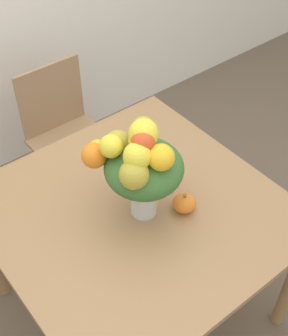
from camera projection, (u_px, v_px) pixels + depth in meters
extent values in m
plane|color=brown|center=(137.00, 305.00, 2.44)|extent=(12.00, 12.00, 0.00)
cube|color=#9E754C|center=(136.00, 211.00, 1.92)|extent=(1.13, 1.14, 0.03)
cylinder|color=#9E754C|center=(151.00, 161.00, 2.70)|extent=(0.06, 0.06, 0.73)
cylinder|color=silver|center=(144.00, 196.00, 1.84)|extent=(0.11, 0.11, 0.18)
cylinder|color=silver|center=(144.00, 205.00, 1.88)|extent=(0.10, 0.10, 0.07)
cylinder|color=#38662D|center=(148.00, 186.00, 1.82)|extent=(0.01, 0.00, 0.24)
cylinder|color=#38662D|center=(142.00, 185.00, 1.83)|extent=(0.00, 0.01, 0.24)
cylinder|color=#38662D|center=(138.00, 189.00, 1.81)|extent=(0.01, 0.00, 0.24)
cylinder|color=#38662D|center=(142.00, 192.00, 1.80)|extent=(0.01, 0.01, 0.24)
cylinder|color=#38662D|center=(149.00, 191.00, 1.80)|extent=(0.00, 0.01, 0.24)
ellipsoid|color=#38662D|center=(144.00, 168.00, 1.74)|extent=(0.30, 0.30, 0.18)
sphere|color=#AD9E33|center=(143.00, 128.00, 1.66)|extent=(0.09, 0.09, 0.09)
sphere|color=yellow|center=(111.00, 146.00, 1.65)|extent=(0.09, 0.09, 0.09)
sphere|color=yellow|center=(98.00, 150.00, 1.73)|extent=(0.08, 0.08, 0.08)
sphere|color=yellow|center=(161.00, 157.00, 1.61)|extent=(0.10, 0.10, 0.10)
sphere|color=yellow|center=(137.00, 156.00, 1.60)|extent=(0.10, 0.10, 0.10)
sphere|color=#D64C23|center=(142.00, 142.00, 1.61)|extent=(0.08, 0.08, 0.08)
sphere|color=orange|center=(94.00, 156.00, 1.71)|extent=(0.10, 0.10, 0.10)
sphere|color=#AD9E33|center=(134.00, 175.00, 1.61)|extent=(0.11, 0.11, 0.11)
sphere|color=orange|center=(145.00, 135.00, 1.67)|extent=(0.10, 0.10, 0.10)
sphere|color=yellow|center=(144.00, 134.00, 1.63)|extent=(0.11, 0.11, 0.11)
sphere|color=yellow|center=(142.00, 141.00, 1.65)|extent=(0.10, 0.10, 0.10)
sphere|color=#AD9E33|center=(118.00, 144.00, 1.73)|extent=(0.10, 0.10, 0.10)
ellipsoid|color=orange|center=(184.00, 203.00, 1.88)|extent=(0.10, 0.10, 0.08)
cylinder|color=brown|center=(185.00, 196.00, 1.85)|extent=(0.01, 0.01, 0.02)
cube|color=#9E7A56|center=(74.00, 145.00, 2.68)|extent=(0.42, 0.42, 0.02)
cylinder|color=#9E7A56|center=(69.00, 202.00, 2.67)|extent=(0.04, 0.04, 0.43)
cylinder|color=#9E7A56|center=(117.00, 176.00, 2.82)|extent=(0.04, 0.04, 0.43)
cylinder|color=#9E7A56|center=(39.00, 170.00, 2.86)|extent=(0.04, 0.04, 0.43)
cylinder|color=#9E7A56|center=(86.00, 147.00, 3.01)|extent=(0.04, 0.04, 0.43)
cube|color=#9E7A56|center=(51.00, 98.00, 2.65)|extent=(0.40, 0.02, 0.42)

